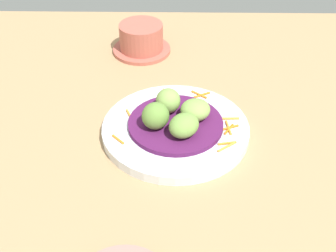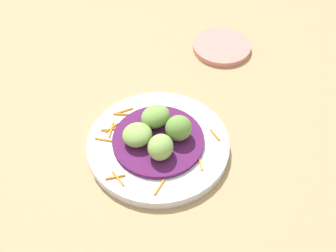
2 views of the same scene
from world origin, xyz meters
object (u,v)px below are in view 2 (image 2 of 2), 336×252
Objects in this scene: main_plate at (158,145)px; guac_scoop_left at (160,147)px; side_plate_small at (222,47)px; guac_scoop_right at (156,117)px; guac_scoop_back at (137,135)px; guac_scoop_center at (179,128)px.

main_plate is 5.35cm from guac_scoop_left.
main_plate reaches higher than side_plate_small.
guac_scoop_right is 1.03× the size of guac_scoop_back.
side_plate_small is (-7.87, -28.22, -3.99)cm from guac_scoop_right.
main_plate is 4.84× the size of guac_scoop_back.
guac_scoop_back is 0.41× the size of side_plate_small.
guac_scoop_left is at bearing 156.83° from guac_scoop_back.
guac_scoop_center reaches higher than guac_scoop_left.
guac_scoop_center is at bearing 84.16° from side_plate_small.
guac_scoop_back reaches higher than main_plate.
side_plate_small is at bearing -95.84° from guac_scoop_center.
main_plate is at bearing -158.17° from guac_scoop_back.
guac_scoop_left is 1.03× the size of guac_scoop_center.
side_plate_small is at bearing -101.62° from main_plate.
side_plate_small is (-5.14, -35.05, -4.16)cm from guac_scoop_left.
guac_scoop_left reaches higher than guac_scoop_back.
side_plate_small is at bearing -98.34° from guac_scoop_left.
guac_scoop_left reaches higher than main_plate.
main_plate is 5.04cm from guac_scoop_back.
guac_scoop_back is at bearing 21.83° from main_plate.
main_plate is 1.97× the size of side_plate_small.
main_plate is at bearing -68.17° from guac_scoop_left.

